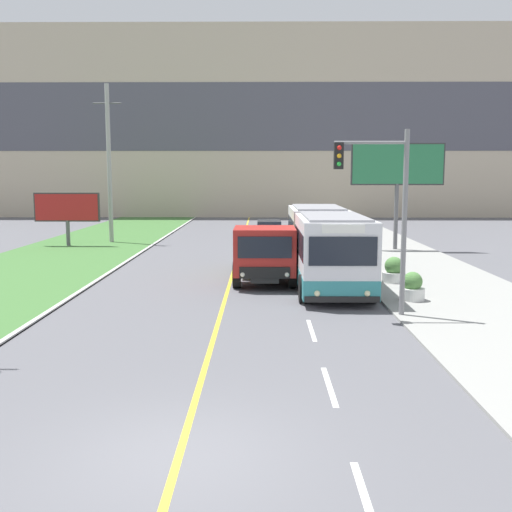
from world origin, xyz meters
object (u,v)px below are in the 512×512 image
at_px(dump_truck, 264,254).
at_px(utility_pole_far, 109,163).
at_px(billboard_small, 67,209).
at_px(car_distant, 269,232).
at_px(planter_round_second, 394,271).
at_px(traffic_light_mast, 384,199).
at_px(planter_round_near, 412,288).
at_px(billboard_large, 398,168).
at_px(city_bus, 324,245).

xyz_separation_m(dump_truck, utility_pole_far, (-10.06, 14.80, 3.96)).
xyz_separation_m(dump_truck, billboard_small, (-12.23, 12.62, 1.14)).
xyz_separation_m(car_distant, planter_round_second, (4.91, -15.05, -0.15)).
distance_m(traffic_light_mast, planter_round_near, 4.16).
height_order(car_distant, billboard_small, billboard_small).
height_order(dump_truck, billboard_large, billboard_large).
relative_size(city_bus, billboard_small, 2.91).
xyz_separation_m(utility_pole_far, billboard_large, (17.83, -4.13, -0.35)).
bearing_deg(city_bus, car_distant, 98.73).
xyz_separation_m(planter_round_near, planter_round_second, (0.12, 3.53, 0.02)).
bearing_deg(planter_round_near, car_distant, 104.46).
distance_m(utility_pole_far, traffic_light_mast, 25.00).
height_order(car_distant, planter_round_second, car_distant).
xyz_separation_m(car_distant, billboard_small, (-12.60, -2.10, 1.66)).
height_order(traffic_light_mast, billboard_large, billboard_large).
xyz_separation_m(dump_truck, planter_round_near, (5.16, -3.85, -0.69)).
height_order(city_bus, dump_truck, city_bus).
bearing_deg(dump_truck, car_distant, 88.55).
distance_m(city_bus, utility_pole_far, 19.29).
distance_m(city_bus, car_distant, 14.24).
height_order(car_distant, billboard_large, billboard_large).
relative_size(car_distant, billboard_small, 1.06).
relative_size(dump_truck, billboard_large, 1.09).
relative_size(dump_truck, traffic_light_mast, 1.18).
relative_size(utility_pole_far, planter_round_near, 10.22).
bearing_deg(city_bus, planter_round_near, -59.78).
distance_m(planter_round_near, planter_round_second, 3.53).
xyz_separation_m(city_bus, dump_truck, (-2.53, -0.66, -0.30)).
distance_m(traffic_light_mast, billboard_large, 17.28).
height_order(utility_pole_far, planter_round_near, utility_pole_far).
bearing_deg(billboard_large, planter_round_second, -102.74).
bearing_deg(dump_truck, utility_pole_far, 124.21).
bearing_deg(traffic_light_mast, billboard_large, 76.09).
distance_m(car_distant, planter_round_second, 15.83).
bearing_deg(billboard_large, utility_pole_far, 166.96).
bearing_deg(planter_round_second, traffic_light_mast, -106.12).
distance_m(billboard_large, planter_round_near, 15.37).
distance_m(utility_pole_far, billboard_large, 18.31).
relative_size(utility_pole_far, planter_round_second, 9.78).
relative_size(city_bus, car_distant, 2.75).
bearing_deg(city_bus, billboard_small, 140.98).
xyz_separation_m(utility_pole_far, planter_round_near, (15.23, -18.66, -4.65)).
height_order(traffic_light_mast, billboard_small, traffic_light_mast).
distance_m(car_distant, billboard_large, 9.39).
bearing_deg(car_distant, dump_truck, -91.45).
bearing_deg(planter_round_near, billboard_large, 79.82).
bearing_deg(car_distant, billboard_large, -28.68).
relative_size(utility_pole_far, billboard_small, 2.52).
xyz_separation_m(city_bus, billboard_large, (5.24, 10.01, 3.32)).
relative_size(city_bus, dump_truck, 1.73).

